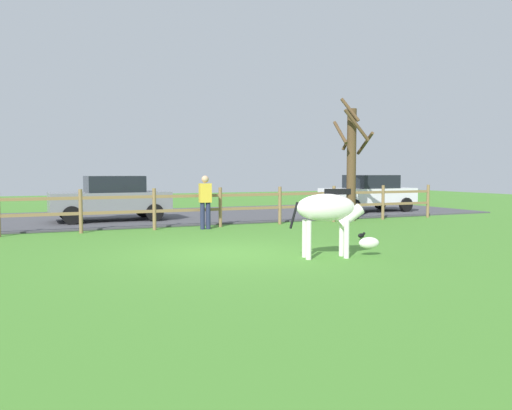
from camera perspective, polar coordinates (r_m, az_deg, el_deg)
name	(u,v)px	position (r m, az deg, el deg)	size (l,w,h in m)	color
ground_plane	(226,253)	(11.08, -3.37, -5.40)	(60.00, 60.00, 0.00)	#47842D
parking_asphalt	(143,217)	(20.01, -12.54, -1.31)	(28.00, 7.40, 0.05)	#47474C
paddock_fence	(154,206)	(15.66, -11.30, -0.12)	(21.17, 0.11, 1.26)	olive
bare_tree	(352,160)	(18.51, 10.63, 4.98)	(1.23, 1.17, 4.33)	#513A23
zebra	(330,213)	(10.50, 8.24, -0.84)	(1.91, 0.73, 1.41)	white
crow_on_grass	(362,235)	(13.38, 11.71, -3.34)	(0.21, 0.10, 0.20)	black
parked_car_grey	(111,198)	(18.47, -15.88, 0.77)	(4.05, 1.98, 1.56)	slate
parked_car_white	(369,193)	(22.42, 12.47, 1.33)	(4.05, 1.97, 1.56)	white
visitor_near_fence	(205,200)	(15.62, -5.69, 0.61)	(0.37, 0.24, 1.64)	#232847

